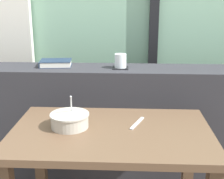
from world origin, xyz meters
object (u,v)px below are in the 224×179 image
at_px(closed_book, 56,63).
at_px(soup_bowl, 70,120).
at_px(breakfast_table, 111,153).
at_px(juice_glass, 121,62).
at_px(coaster_square, 121,68).
at_px(fork_utensil, 137,123).

xyz_separation_m(closed_book, soup_bowl, (0.19, -0.59, -0.16)).
height_order(breakfast_table, soup_bowl, soup_bowl).
xyz_separation_m(breakfast_table, juice_glass, (0.03, 0.57, 0.35)).
relative_size(juice_glass, soup_bowl, 0.45).
height_order(breakfast_table, coaster_square, coaster_square).
bearing_deg(breakfast_table, fork_utensil, 34.11).
height_order(closed_book, fork_utensil, closed_book).
distance_m(juice_glass, closed_book, 0.44).
bearing_deg(juice_glass, coaster_square, 90.00).
height_order(breakfast_table, juice_glass, juice_glass).
height_order(breakfast_table, closed_book, closed_book).
distance_m(coaster_square, fork_utensil, 0.52).
bearing_deg(closed_book, coaster_square, -5.96).
distance_m(closed_book, fork_utensil, 0.77).
distance_m(breakfast_table, soup_bowl, 0.26).
distance_m(juice_glass, soup_bowl, 0.62).
bearing_deg(soup_bowl, closed_book, 108.23).
bearing_deg(breakfast_table, coaster_square, 86.77).
xyz_separation_m(breakfast_table, soup_bowl, (-0.21, 0.03, 0.16)).
relative_size(breakfast_table, soup_bowl, 5.04).
distance_m(breakfast_table, closed_book, 0.80).
bearing_deg(breakfast_table, closed_book, 123.13).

